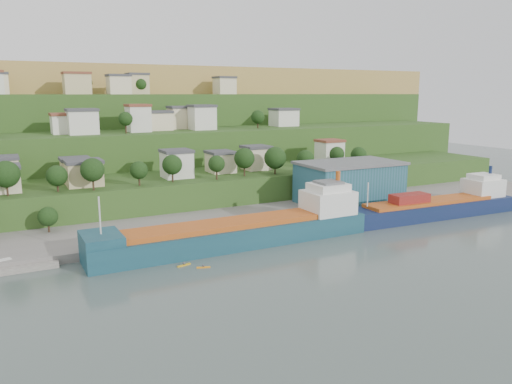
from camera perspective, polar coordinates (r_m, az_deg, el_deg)
ground at (r=108.38m, az=-1.88°, el=-7.84°), size 500.00×500.00×0.00m
quay at (r=140.97m, az=0.55°, el=-3.32°), size 220.00×26.00×4.00m
hillside at (r=267.22m, az=-17.72°, el=3.09°), size 360.00×210.45×96.00m
cargo_ship_near at (r=118.85m, az=-1.45°, el=-4.68°), size 68.85×11.19×17.69m
cargo_ship_far at (r=155.39m, az=20.11°, el=-1.73°), size 56.82×12.09×15.33m
warehouse at (r=156.65m, az=10.61°, el=1.11°), size 31.32×19.53×12.80m
dinghy at (r=114.78m, az=-27.25°, el=-7.16°), size 4.70×2.81×0.88m
kayak_orange at (r=104.57m, az=-6.03°, el=-8.50°), size 2.86×1.33×0.71m
kayak_yellow at (r=106.28m, az=-8.24°, el=-8.21°), size 3.19×1.41×0.79m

